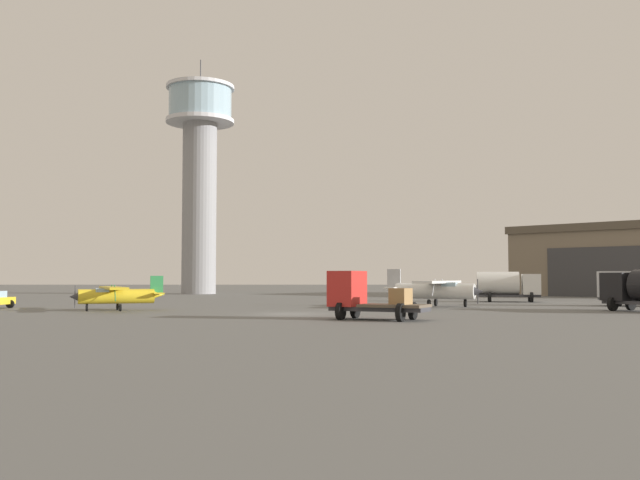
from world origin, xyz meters
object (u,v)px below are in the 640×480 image
(airplane_white, at_px, (435,289))
(truck_flatbed_red, at_px, (365,296))
(truck_fuel_tanker_white, at_px, (509,285))
(control_tower, at_px, (201,162))
(airplane_yellow, at_px, (120,294))

(airplane_white, distance_m, truck_flatbed_red, 19.29)
(airplane_white, xyz_separation_m, truck_fuel_tanker_white, (9.19, 11.40, 0.23))
(airplane_white, xyz_separation_m, truck_flatbed_red, (-6.94, -18.00, -0.13))
(airplane_white, bearing_deg, truck_fuel_tanker_white, 74.42)
(control_tower, height_order, truck_fuel_tanker_white, control_tower)
(airplane_white, relative_size, truck_flatbed_red, 1.72)
(airplane_white, bearing_deg, control_tower, 144.17)
(truck_fuel_tanker_white, bearing_deg, airplane_yellow, -138.87)
(airplane_white, bearing_deg, truck_flatbed_red, -87.79)
(airplane_white, height_order, truck_flatbed_red, airplane_white)
(control_tower, xyz_separation_m, truck_fuel_tanker_white, (36.68, -34.58, -18.00))
(control_tower, bearing_deg, truck_fuel_tanker_white, -43.31)
(control_tower, distance_m, truck_flatbed_red, 69.66)
(truck_flatbed_red, distance_m, truck_fuel_tanker_white, 33.53)
(airplane_yellow, relative_size, truck_flatbed_red, 1.41)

